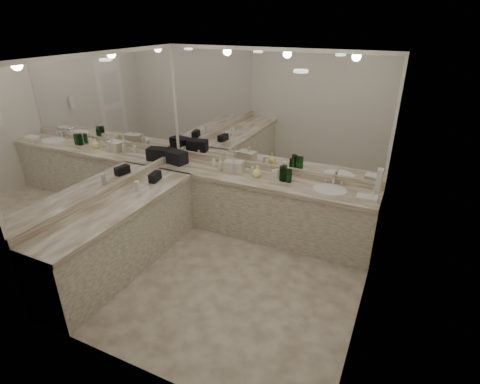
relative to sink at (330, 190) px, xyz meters
The scene contains 35 objects.
floor 1.77m from the sink, 128.37° to the right, with size 3.20×3.20×0.00m, color beige.
ceiling 2.29m from the sink, 128.37° to the right, with size 3.20×3.20×0.00m, color white.
wall_back 1.08m from the sink, 162.47° to the left, with size 3.20×0.02×2.60m, color silver.
wall_left 2.85m from the sink, 154.80° to the right, with size 0.02×3.00×2.60m, color silver.
wall_right 1.42m from the sink, 61.56° to the right, with size 0.02×3.00×2.60m, color silver.
vanity_back_base 1.06m from the sink, behind, with size 3.20×0.60×0.84m, color beige.
vanity_back_top 0.95m from the sink, behind, with size 3.20×0.64×0.06m, color beige.
vanity_left_base 2.75m from the sink, 146.31° to the right, with size 0.60×2.40×0.84m, color beige.
vanity_left_top 2.70m from the sink, 146.19° to the right, with size 0.64×2.42×0.06m, color beige.
backsplash_back 0.99m from the sink, 163.58° to the left, with size 3.20×0.04×0.10m, color beige.
backsplash_left 2.80m from the sink, 154.62° to the right, with size 0.04×3.00×0.10m, color beige.
mirror_back 1.33m from the sink, 163.13° to the left, with size 3.12×0.01×1.55m, color white.
mirror_left 2.94m from the sink, 154.69° to the right, with size 0.01×2.92×1.55m, color white.
sink is the anchor object (origin of this frame).
faucet 0.22m from the sink, 90.00° to the left, with size 0.24×0.16×0.14m, color silver.
wall_phone 0.91m from the sink, 39.57° to the right, with size 0.06×0.10×0.24m, color white.
door 1.82m from the sink, 69.46° to the right, with size 0.02×0.82×2.10m, color white.
black_toiletry_bag 2.37m from the sink, behind, with size 0.33×0.21×0.19m, color black.
black_bag_spill 2.36m from the sink, 162.15° to the right, with size 0.10×0.21×0.12m, color black.
cream_cosmetic_case 1.43m from the sink, behind, with size 0.28×0.17×0.16m, color beige.
hand_towel 0.48m from the sink, ahead, with size 0.25×0.17×0.04m, color white.
lotion_left 2.50m from the sink, 153.98° to the right, with size 0.06×0.06×0.14m, color white.
soap_bottle_a 1.64m from the sink, behind, with size 0.07×0.07×0.18m, color white.
soap_bottle_b 1.41m from the sink, behind, with size 0.09×0.10×0.21m, color silver.
soap_bottle_c 1.03m from the sink, behind, with size 0.13×0.13×0.17m, color #FFED89.
green_bottle_0 0.69m from the sink, 168.86° to the left, with size 0.07×0.07×0.18m, color #144D1D.
green_bottle_1 0.68m from the sink, behind, with size 0.07×0.07×0.21m, color #144D1D.
green_bottle_2 0.58m from the sink, behind, with size 0.07×0.07×0.19m, color #144D1D.
green_bottle_3 0.65m from the sink, behind, with size 0.07×0.07×0.19m, color #144D1D.
amenity_bottle_0 1.44m from the sink, behind, with size 0.06×0.06×0.13m, color #E0B28C.
amenity_bottle_1 0.85m from the sink, 169.95° to the left, with size 0.06×0.06×0.08m, color white.
amenity_bottle_2 1.13m from the sink, behind, with size 0.04×0.04×0.11m, color silver.
amenity_bottle_3 2.25m from the sink, behind, with size 0.04×0.04×0.09m, color #E57F66.
amenity_bottle_4 1.79m from the sink, behind, with size 0.05×0.05×0.12m, color white.
amenity_bottle_5 0.79m from the sink, behind, with size 0.06×0.06×0.11m, color white.
Camera 1 is at (1.77, -3.32, 2.95)m, focal length 28.00 mm.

